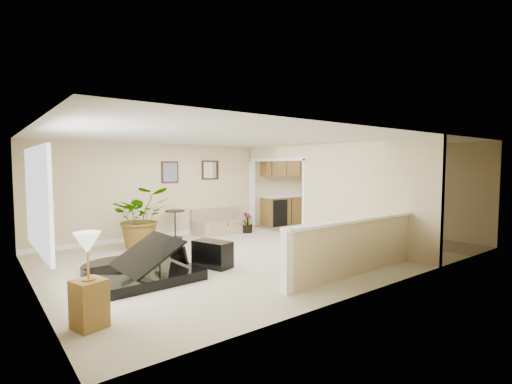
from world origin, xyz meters
TOP-DOWN VIEW (x-y plane):
  - floor at (0.00, 0.00)m, footprint 9.00×9.00m
  - back_wall at (0.00, 3.00)m, footprint 9.00×0.04m
  - front_wall at (0.00, -3.00)m, footprint 9.00×0.04m
  - left_wall at (-4.50, 0.00)m, footprint 0.04×6.00m
  - right_wall at (4.50, 0.00)m, footprint 0.04×6.00m
  - ceiling at (0.00, 0.00)m, footprint 9.00×6.00m
  - kitchen_vinyl at (3.15, 0.00)m, footprint 2.70×6.00m
  - interior_partition at (1.80, 0.25)m, footprint 0.18×5.99m
  - pony_half_wall at (0.08, -2.30)m, footprint 3.42×0.22m
  - left_window at (-4.49, -0.50)m, footprint 0.05×2.15m
  - wall_art_left at (-0.95, 2.97)m, footprint 0.48×0.04m
  - wall_mirror at (0.30, 2.97)m, footprint 0.55×0.04m
  - kitchen_cabinets at (3.19, 2.73)m, footprint 2.36×0.65m
  - piano at (-2.97, -0.17)m, footprint 1.95×2.02m
  - piano_bench at (-1.63, -0.35)m, footprint 0.59×0.83m
  - loveseat at (0.43, 2.68)m, footprint 1.60×0.93m
  - accent_table at (-0.98, 2.65)m, footprint 0.52×0.52m
  - palm_plant at (-2.07, 2.14)m, footprint 1.50×1.37m
  - small_plant at (1.04, 2.19)m, footprint 0.39×0.39m
  - lamp_stand at (-4.15, -1.76)m, footprint 0.42×0.42m

SIDE VIEW (x-z plane):
  - floor at x=0.00m, z-range 0.00..0.00m
  - kitchen_vinyl at x=3.15m, z-range 0.00..0.01m
  - small_plant at x=1.04m, z-range -0.04..0.54m
  - piano_bench at x=-1.63m, z-range 0.00..0.50m
  - loveseat at x=0.43m, z-range -0.11..0.80m
  - accent_table at x=-0.98m, z-range 0.11..0.86m
  - lamp_stand at x=-4.15m, z-range -0.09..1.06m
  - pony_half_wall at x=0.08m, z-range 0.02..1.02m
  - piano at x=-2.97m, z-range -0.13..1.41m
  - palm_plant at x=-2.07m, z-range -0.01..1.43m
  - kitchen_cabinets at x=3.19m, z-range -0.29..2.03m
  - interior_partition at x=1.80m, z-range -0.03..2.47m
  - back_wall at x=0.00m, z-range 0.00..2.50m
  - front_wall at x=0.00m, z-range 0.00..2.50m
  - left_wall at x=-4.50m, z-range 0.00..2.50m
  - right_wall at x=4.50m, z-range 0.00..2.50m
  - left_window at x=-4.49m, z-range 0.73..2.17m
  - wall_art_left at x=-0.95m, z-range 1.46..2.04m
  - wall_mirror at x=0.30m, z-range 1.52..2.08m
  - ceiling at x=0.00m, z-range 2.48..2.52m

